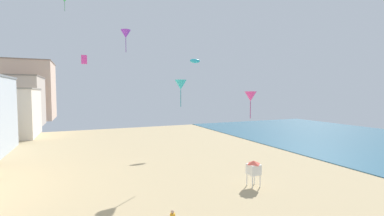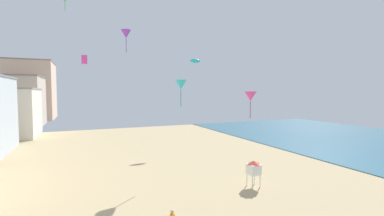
# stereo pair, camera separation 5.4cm
# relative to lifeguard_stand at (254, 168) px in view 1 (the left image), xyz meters

# --- Properties ---
(boardwalk_hotel_distant) EXTENTS (13.55, 16.93, 13.65)m
(boardwalk_hotel_distant) POSITION_rel_lifeguard_stand_xyz_m (-31.77, 61.56, 4.99)
(boardwalk_hotel_distant) COLOR #C6B29E
(boardwalk_hotel_distant) RESTS_ON ground
(boardwalk_hotel_furthest) EXTENTS (15.95, 19.30, 19.84)m
(boardwalk_hotel_furthest) POSITION_rel_lifeguard_stand_xyz_m (-31.77, 83.22, 8.09)
(boardwalk_hotel_furthest) COLOR beige
(boardwalk_hotel_furthest) RESTS_ON ground
(lifeguard_stand) EXTENTS (1.10, 1.10, 2.55)m
(lifeguard_stand) POSITION_rel_lifeguard_stand_xyz_m (0.00, 0.00, 0.00)
(lifeguard_stand) COLOR white
(lifeguard_stand) RESTS_ON ground
(kite_magenta_box) EXTENTS (0.80, 0.80, 1.26)m
(kite_magenta_box) POSITION_rel_lifeguard_stand_xyz_m (-14.74, 21.50, 12.25)
(kite_magenta_box) COLOR #DB3D9E
(kite_cyan_delta) EXTENTS (1.39, 1.39, 3.15)m
(kite_cyan_delta) POSITION_rel_lifeguard_stand_xyz_m (-4.60, 7.83, 8.26)
(kite_cyan_delta) COLOR #2DB7CC
(kite_purple_delta) EXTENTS (1.68, 1.68, 3.81)m
(kite_purple_delta) POSITION_rel_lifeguard_stand_xyz_m (-7.95, 25.51, 17.43)
(kite_purple_delta) COLOR purple
(kite_cyan_parafoil_2) EXTENTS (2.00, 0.56, 0.78)m
(kite_cyan_parafoil_2) POSITION_rel_lifeguard_stand_xyz_m (4.31, 23.72, 13.24)
(kite_cyan_parafoil_2) COLOR #2DB7CC
(kite_magenta_delta) EXTENTS (1.04, 1.04, 2.37)m
(kite_magenta_delta) POSITION_rel_lifeguard_stand_xyz_m (-1.72, -1.70, 7.01)
(kite_magenta_delta) COLOR #DB3D9E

